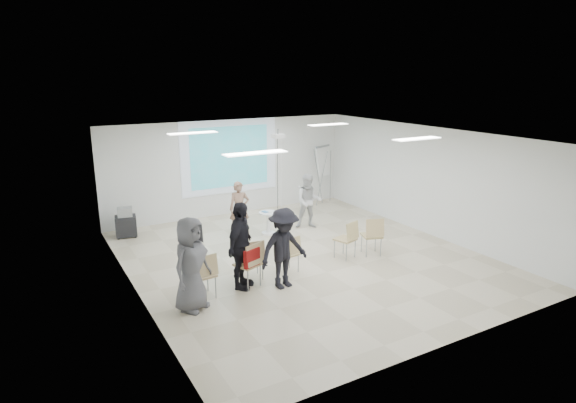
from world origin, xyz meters
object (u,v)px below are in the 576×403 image
player_left (239,205)px  audience_left (240,240)px  player_right (309,198)px  audience_mid (284,243)px  pedestal_table (268,221)px  audience_outer (191,259)px  chair_left_mid (250,261)px  chair_center (290,251)px  flipchart_easel (323,161)px  av_cart (126,223)px  chair_left_inner (254,256)px  chair_far_left (205,272)px  laptop (252,257)px  chair_right_inner (348,237)px  chair_right_far (373,233)px

player_left → audience_left: bearing=-94.3°
player_right → audience_mid: audience_mid is taller
pedestal_table → audience_outer: (-3.31, -3.24, 0.66)m
player_right → audience_left: (-3.40, -2.77, 0.19)m
chair_left_mid → chair_center: 1.13m
chair_center → flipchart_easel: size_ratio=0.43×
audience_mid → av_cart: size_ratio=2.36×
pedestal_table → chair_left_inner: 3.09m
chair_far_left → chair_left_mid: bearing=-4.6°
player_left → laptop: size_ratio=5.18×
chair_far_left → chair_left_mid: size_ratio=0.96×
chair_left_mid → audience_left: bearing=133.2°
chair_left_inner → player_left: bearing=78.1°
chair_left_inner → audience_mid: bearing=-53.8°
chair_left_mid → chair_left_inner: 0.42m
chair_right_inner → av_cart: chair_right_inner is taller
chair_right_far → audience_outer: size_ratio=0.48×
chair_left_mid → chair_right_far: chair_left_mid is taller
pedestal_table → chair_far_left: 4.17m
pedestal_table → chair_far_left: bearing=-135.1°
chair_left_inner → flipchart_easel: bearing=49.7°
chair_left_inner → audience_outer: (-1.61, -0.66, 0.49)m
chair_far_left → audience_mid: bearing=-16.1°
pedestal_table → audience_mid: 3.56m
player_right → laptop: player_right is taller
chair_right_far → av_cart: bearing=156.9°
chair_center → flipchart_easel: 6.20m
chair_right_far → chair_right_inner: bearing=-173.1°
chair_far_left → audience_left: size_ratio=0.45×
audience_left → audience_mid: size_ratio=1.09×
chair_left_mid → audience_left: (-0.18, 0.09, 0.48)m
player_right → audience_left: size_ratio=0.83×
chair_center → chair_far_left: bearing=-179.7°
pedestal_table → flipchart_easel: flipchart_easel is taller
pedestal_table → chair_center: 2.80m
audience_mid → chair_left_mid: bearing=146.0°
audience_left → pedestal_table: bearing=8.4°
chair_left_mid → laptop: size_ratio=2.97×
chair_left_inner → chair_right_inner: (2.52, -0.02, 0.02)m
chair_center → chair_left_mid: bearing=-174.0°
flipchart_easel → audience_outer: bearing=-163.2°
player_right → chair_left_inner: (-2.99, -2.51, -0.35)m
player_right → audience_mid: bearing=-102.8°
chair_left_inner → av_cart: chair_left_inner is taller
player_left → av_cart: size_ratio=2.08×
audience_mid → audience_outer: size_ratio=0.95×
chair_right_inner → chair_right_far: (0.65, -0.14, 0.02)m
chair_left_inner → audience_left: bearing=-142.0°
chair_right_inner → audience_outer: audience_outer is taller
audience_left → chair_left_inner: bearing=-13.4°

